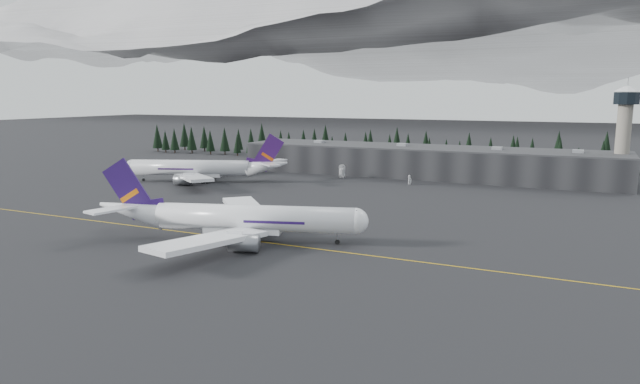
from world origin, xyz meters
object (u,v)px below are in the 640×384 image
at_px(control_tower, 624,125).
at_px(gse_vehicle_a, 342,176).
at_px(jet_main, 232,218).
at_px(terminal, 424,161).
at_px(jet_parked, 205,168).
at_px(gse_vehicle_b, 410,183).

xyz_separation_m(control_tower, gse_vehicle_a, (-104.28, -24.28, -22.60)).
bearing_deg(control_tower, jet_main, -123.45).
xyz_separation_m(terminal, gse_vehicle_a, (-29.28, -21.28, -5.50)).
bearing_deg(terminal, gse_vehicle_a, -143.99).
xyz_separation_m(control_tower, jet_parked, (-150.00, -57.49, -17.89)).
distance_m(gse_vehicle_a, gse_vehicle_b, 31.32).
relative_size(jet_parked, gse_vehicle_b, 16.94).
relative_size(jet_main, gse_vehicle_a, 11.22).
bearing_deg(jet_main, control_tower, 39.34).
xyz_separation_m(jet_parked, gse_vehicle_b, (76.59, 27.91, -4.87)).
xyz_separation_m(jet_parked, gse_vehicle_a, (45.72, 33.21, -4.72)).
height_order(control_tower, gse_vehicle_a, control_tower).
distance_m(jet_main, gse_vehicle_a, 108.97).
bearing_deg(gse_vehicle_b, control_tower, 81.42).
relative_size(control_tower, gse_vehicle_b, 9.95).
height_order(jet_parked, gse_vehicle_b, jet_parked).
bearing_deg(jet_main, terminal, 67.44).
height_order(jet_main, gse_vehicle_b, jet_main).
relative_size(terminal, jet_main, 2.47).
height_order(terminal, control_tower, control_tower).
xyz_separation_m(terminal, jet_parked, (-75.00, -54.49, -0.78)).
height_order(jet_main, jet_parked, jet_parked).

